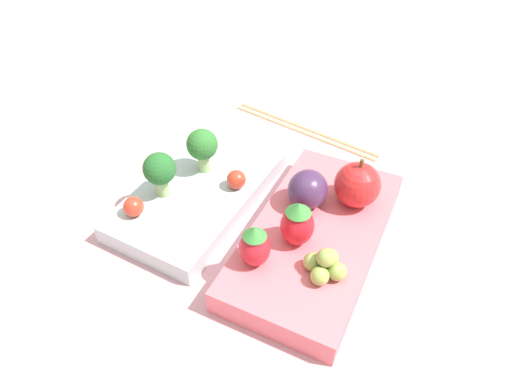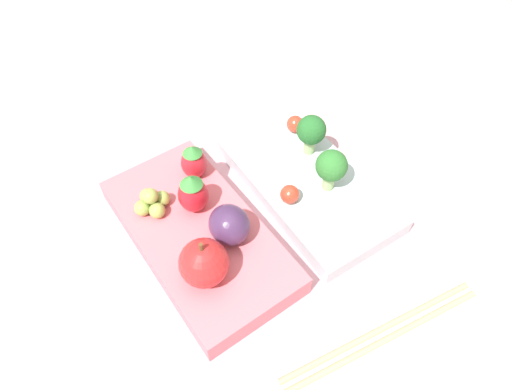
% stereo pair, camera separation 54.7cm
% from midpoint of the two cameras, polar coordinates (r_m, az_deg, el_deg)
% --- Properties ---
extents(ground_plane, '(4.00, 4.00, 0.00)m').
position_cam_midpoint_polar(ground_plane, '(0.41, -21.37, -30.61)').
color(ground_plane, '#C6939E').
extents(bento_box_savoury, '(0.21, 0.12, 0.02)m').
position_cam_midpoint_polar(bento_box_savoury, '(0.43, -28.55, -24.42)').
color(bento_box_savoury, silver).
rests_on(bento_box_savoury, ground_plane).
extents(bento_box_fruit, '(0.23, 0.12, 0.03)m').
position_cam_midpoint_polar(bento_box_fruit, '(0.38, -13.72, -36.96)').
color(bento_box_fruit, '#DB6670').
rests_on(bento_box_fruit, ground_plane).
extents(broccoli_floret_0, '(0.03, 0.03, 0.05)m').
position_cam_midpoint_polar(broccoli_floret_0, '(0.40, -29.38, -19.03)').
color(broccoli_floret_0, '#93B770').
rests_on(broccoli_floret_0, bento_box_savoury).
extents(broccoli_floret_1, '(0.03, 0.03, 0.05)m').
position_cam_midpoint_polar(broccoli_floret_1, '(0.41, -36.78, -22.81)').
color(broccoli_floret_1, '#93B770').
rests_on(broccoli_floret_1, bento_box_savoury).
extents(cherry_tomato_0, '(0.02, 0.02, 0.02)m').
position_cam_midpoint_polar(cherry_tomato_0, '(0.40, -24.75, -25.01)').
color(cherry_tomato_0, red).
rests_on(cherry_tomato_0, bento_box_savoury).
extents(cherry_tomato_1, '(0.02, 0.02, 0.02)m').
position_cam_midpoint_polar(cherry_tomato_1, '(0.44, -40.30, -26.76)').
color(cherry_tomato_1, red).
rests_on(cherry_tomato_1, bento_box_savoury).
extents(apple, '(0.05, 0.05, 0.05)m').
position_cam_midpoint_polar(apple, '(0.34, -5.78, -30.50)').
color(apple, red).
rests_on(apple, bento_box_fruit).
extents(strawberry_0, '(0.03, 0.03, 0.05)m').
position_cam_midpoint_polar(strawberry_0, '(0.34, -19.92, -37.73)').
color(strawberry_0, red).
rests_on(strawberry_0, bento_box_fruit).
extents(strawberry_1, '(0.03, 0.03, 0.04)m').
position_cam_midpoint_polar(strawberry_1, '(0.36, -28.78, -40.00)').
color(strawberry_1, red).
rests_on(strawberry_1, bento_box_fruit).
extents(plum, '(0.04, 0.04, 0.04)m').
position_cam_midpoint_polar(plum, '(0.35, -14.95, -30.36)').
color(plum, '#42284C').
rests_on(plum, bento_box_fruit).
extents(grape_cluster, '(0.04, 0.04, 0.03)m').
position_cam_midpoint_polar(grape_cluster, '(0.35, -16.66, -44.79)').
color(grape_cluster, '#8EA84C').
rests_on(grape_cluster, bento_box_fruit).
extents(chopsticks_pair, '(0.04, 0.21, 0.01)m').
position_cam_midpoint_polar(chopsticks_pair, '(0.46, -8.34, -12.05)').
color(chopsticks_pair, tan).
rests_on(chopsticks_pair, ground_plane).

